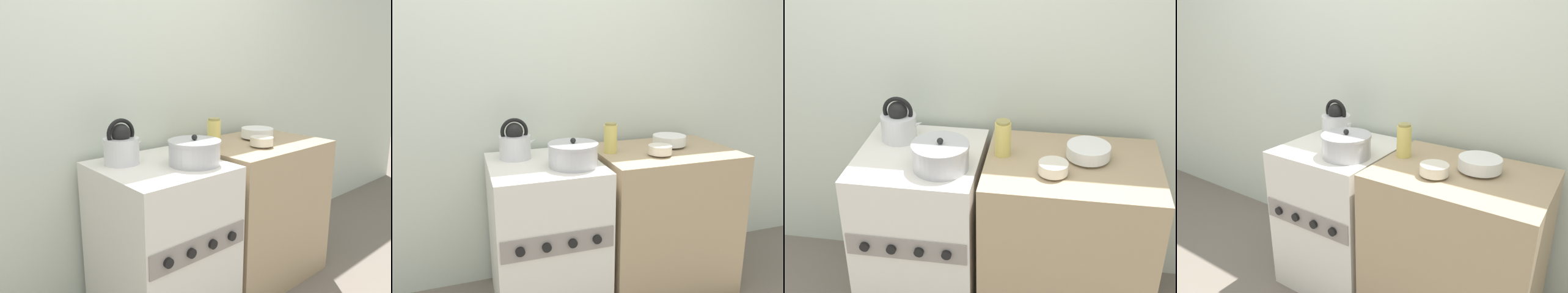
% 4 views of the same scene
% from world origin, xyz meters
% --- Properties ---
extents(wall_back, '(7.00, 0.06, 2.50)m').
position_xyz_m(wall_back, '(0.00, 0.67, 1.25)').
color(wall_back, silver).
rests_on(wall_back, ground_plane).
extents(stove, '(0.57, 0.62, 0.84)m').
position_xyz_m(stove, '(0.00, 0.30, 0.42)').
color(stove, silver).
rests_on(stove, ground_plane).
extents(counter, '(0.78, 0.58, 0.85)m').
position_xyz_m(counter, '(0.71, 0.29, 0.43)').
color(counter, tan).
rests_on(counter, ground_plane).
extents(kettle, '(0.21, 0.17, 0.22)m').
position_xyz_m(kettle, '(-0.13, 0.43, 0.92)').
color(kettle, silver).
rests_on(kettle, stove).
extents(cooking_pot, '(0.26, 0.26, 0.15)m').
position_xyz_m(cooking_pot, '(0.13, 0.19, 0.90)').
color(cooking_pot, '#B2B2B7').
rests_on(cooking_pot, stove).
extents(enamel_bowl, '(0.19, 0.19, 0.07)m').
position_xyz_m(enamel_bowl, '(0.77, 0.34, 0.89)').
color(enamel_bowl, white).
rests_on(enamel_bowl, counter).
extents(small_ceramic_bowl, '(0.13, 0.13, 0.06)m').
position_xyz_m(small_ceramic_bowl, '(0.62, 0.18, 0.88)').
color(small_ceramic_bowl, beige).
rests_on(small_ceramic_bowl, counter).
extents(storage_jar, '(0.07, 0.07, 0.17)m').
position_xyz_m(storage_jar, '(0.39, 0.33, 0.93)').
color(storage_jar, '#E0CC66').
rests_on(storage_jar, counter).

